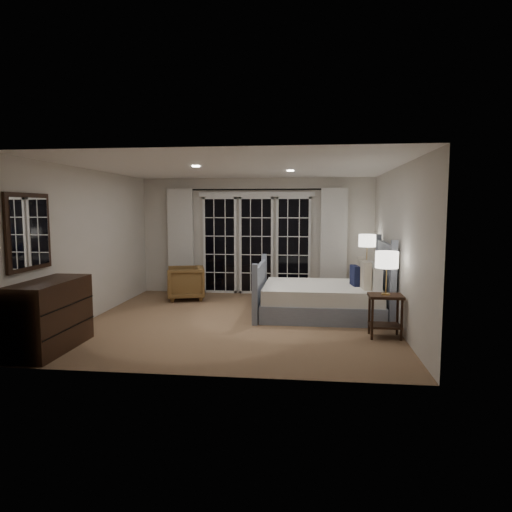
# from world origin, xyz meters

# --- Properties ---
(floor) EXTENTS (5.00, 5.00, 0.00)m
(floor) POSITION_xyz_m (0.00, 0.00, 0.00)
(floor) COLOR olive
(floor) RESTS_ON ground
(ceiling) EXTENTS (5.00, 5.00, 0.00)m
(ceiling) POSITION_xyz_m (0.00, 0.00, 2.50)
(ceiling) COLOR white
(ceiling) RESTS_ON wall_back
(wall_left) EXTENTS (0.02, 5.00, 2.50)m
(wall_left) POSITION_xyz_m (-2.50, 0.00, 1.25)
(wall_left) COLOR silver
(wall_left) RESTS_ON floor
(wall_right) EXTENTS (0.02, 5.00, 2.50)m
(wall_right) POSITION_xyz_m (2.50, 0.00, 1.25)
(wall_right) COLOR silver
(wall_right) RESTS_ON floor
(wall_back) EXTENTS (5.00, 0.02, 2.50)m
(wall_back) POSITION_xyz_m (0.00, 2.50, 1.25)
(wall_back) COLOR silver
(wall_back) RESTS_ON floor
(wall_front) EXTENTS (5.00, 0.02, 2.50)m
(wall_front) POSITION_xyz_m (0.00, -2.50, 1.25)
(wall_front) COLOR silver
(wall_front) RESTS_ON floor
(french_doors) EXTENTS (2.50, 0.04, 2.20)m
(french_doors) POSITION_xyz_m (0.00, 2.46, 1.09)
(french_doors) COLOR black
(french_doors) RESTS_ON wall_back
(curtain_rod) EXTENTS (3.50, 0.03, 0.03)m
(curtain_rod) POSITION_xyz_m (0.00, 2.40, 2.25)
(curtain_rod) COLOR black
(curtain_rod) RESTS_ON wall_back
(curtain_left) EXTENTS (0.55, 0.10, 2.25)m
(curtain_left) POSITION_xyz_m (-1.65, 2.38, 1.15)
(curtain_left) COLOR silver
(curtain_left) RESTS_ON curtain_rod
(curtain_right) EXTENTS (0.55, 0.10, 2.25)m
(curtain_right) POSITION_xyz_m (1.65, 2.38, 1.15)
(curtain_right) COLOR silver
(curtain_right) RESTS_ON curtain_rod
(downlight_a) EXTENTS (0.12, 0.12, 0.01)m
(downlight_a) POSITION_xyz_m (0.80, 0.60, 2.49)
(downlight_a) COLOR white
(downlight_a) RESTS_ON ceiling
(downlight_b) EXTENTS (0.12, 0.12, 0.01)m
(downlight_b) POSITION_xyz_m (-0.60, -0.40, 2.49)
(downlight_b) COLOR white
(downlight_b) RESTS_ON ceiling
(bed) EXTENTS (2.19, 1.57, 1.28)m
(bed) POSITION_xyz_m (1.42, 0.55, 0.32)
(bed) COLOR gray
(bed) RESTS_ON floor
(nightstand_left) EXTENTS (0.48, 0.38, 0.62)m
(nightstand_left) POSITION_xyz_m (2.23, -0.70, 0.41)
(nightstand_left) COLOR black
(nightstand_left) RESTS_ON floor
(nightstand_right) EXTENTS (0.55, 0.44, 0.71)m
(nightstand_right) POSITION_xyz_m (2.26, 1.78, 0.47)
(nightstand_right) COLOR black
(nightstand_right) RESTS_ON floor
(lamp_left) EXTENTS (0.32, 0.32, 0.62)m
(lamp_left) POSITION_xyz_m (2.23, -0.70, 1.12)
(lamp_left) COLOR tan
(lamp_left) RESTS_ON nightstand_left
(lamp_right) EXTENTS (0.33, 0.33, 0.64)m
(lamp_right) POSITION_xyz_m (2.26, 1.78, 1.22)
(lamp_right) COLOR tan
(lamp_right) RESTS_ON nightstand_right
(armchair) EXTENTS (0.91, 0.89, 0.68)m
(armchair) POSITION_xyz_m (-1.36, 1.67, 0.34)
(armchair) COLOR brown
(armchair) RESTS_ON floor
(dresser) EXTENTS (0.55, 1.30, 0.92)m
(dresser) POSITION_xyz_m (-2.23, -1.80, 0.46)
(dresser) COLOR black
(dresser) RESTS_ON floor
(mirror) EXTENTS (0.05, 0.85, 1.00)m
(mirror) POSITION_xyz_m (-2.47, -1.80, 1.55)
(mirror) COLOR black
(mirror) RESTS_ON wall_left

